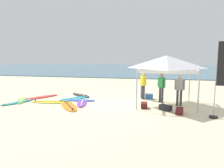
% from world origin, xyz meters
% --- Properties ---
extents(ground_plane, '(80.00, 80.00, 0.00)m').
position_xyz_m(ground_plane, '(0.00, 0.00, 0.00)').
color(ground_plane, beige).
extents(sea, '(80.00, 36.00, 0.10)m').
position_xyz_m(sea, '(0.00, 31.17, 0.05)').
color(sea, teal).
rests_on(sea, ground).
extents(canopy_tent, '(3.08, 3.08, 2.75)m').
position_xyz_m(canopy_tent, '(3.15, 0.63, 2.39)').
color(canopy_tent, '#B7B7BC').
rests_on(canopy_tent, ground).
extents(surfboard_black, '(1.95, 1.77, 0.19)m').
position_xyz_m(surfboard_black, '(-2.44, 2.04, 0.04)').
color(surfboard_black, black).
rests_on(surfboard_black, ground).
extents(surfboard_red, '(1.84, 2.42, 0.19)m').
position_xyz_m(surfboard_red, '(-4.76, 0.90, 0.04)').
color(surfboard_red, red).
rests_on(surfboard_red, ground).
extents(surfboard_orange, '(2.06, 2.53, 0.19)m').
position_xyz_m(surfboard_orange, '(-1.99, -1.00, 0.04)').
color(surfboard_orange, orange).
rests_on(surfboard_orange, ground).
extents(surfboard_yellow, '(2.50, 0.99, 0.19)m').
position_xyz_m(surfboard_yellow, '(-3.37, -0.28, 0.04)').
color(surfboard_yellow, yellow).
rests_on(surfboard_yellow, ground).
extents(surfboard_blue, '(2.22, 0.63, 0.19)m').
position_xyz_m(surfboard_blue, '(-2.04, 0.54, 0.04)').
color(surfboard_blue, blue).
rests_on(surfboard_blue, ground).
extents(surfboard_purple, '(1.07, 2.09, 0.19)m').
position_xyz_m(surfboard_purple, '(-1.52, -0.22, 0.04)').
color(surfboard_purple, purple).
rests_on(surfboard_purple, ground).
extents(surfboard_lime, '(1.35, 1.88, 0.19)m').
position_xyz_m(surfboard_lime, '(-5.38, -0.31, 0.04)').
color(surfboard_lime, '#7AD12D').
rests_on(surfboard_lime, ground).
extents(surfboard_cyan, '(1.88, 2.50, 0.19)m').
position_xyz_m(surfboard_cyan, '(-2.46, 0.92, 0.04)').
color(surfboard_cyan, '#23B2CC').
rests_on(surfboard_cyan, ground).
extents(surfboard_teal, '(1.30, 2.01, 0.19)m').
position_xyz_m(surfboard_teal, '(-5.27, -0.85, 0.04)').
color(surfboard_teal, '#19847F').
rests_on(surfboard_teal, ground).
extents(person_green, '(0.44, 0.40, 1.71)m').
position_xyz_m(person_green, '(2.93, 1.15, 0.99)').
color(person_green, '#383842').
rests_on(person_green, ground).
extents(person_grey, '(0.54, 0.28, 1.71)m').
position_xyz_m(person_grey, '(3.88, 0.43, 0.99)').
color(person_grey, '#383842').
rests_on(person_grey, ground).
extents(person_yellow, '(0.38, 0.47, 1.71)m').
position_xyz_m(person_yellow, '(1.82, 1.80, 0.99)').
color(person_yellow, '#383842').
rests_on(person_yellow, ground).
extents(banner_flag, '(0.60, 0.36, 3.40)m').
position_xyz_m(banner_flag, '(5.27, -1.64, 1.57)').
color(banner_flag, '#99999E').
rests_on(banner_flag, ground).
extents(gear_bag_near_tent, '(0.41, 0.64, 0.28)m').
position_xyz_m(gear_bag_near_tent, '(3.74, -1.26, 0.14)').
color(gear_bag_near_tent, '#4C1919').
rests_on(gear_bag_near_tent, ground).
extents(gear_bag_by_pole, '(0.67, 0.61, 0.28)m').
position_xyz_m(gear_bag_by_pole, '(3.12, -0.74, 0.14)').
color(gear_bag_by_pole, '#232328').
rests_on(gear_bag_by_pole, ground).
extents(gear_bag_on_sand, '(0.37, 0.63, 0.28)m').
position_xyz_m(gear_bag_on_sand, '(2.03, -0.46, 0.14)').
color(gear_bag_on_sand, '#4C1919').
rests_on(gear_bag_on_sand, ground).
extents(cooler_box, '(0.50, 0.36, 0.39)m').
position_xyz_m(cooler_box, '(2.20, 1.97, 0.20)').
color(cooler_box, '#2D60B7').
rests_on(cooler_box, ground).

